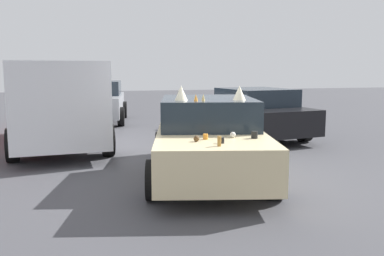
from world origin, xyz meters
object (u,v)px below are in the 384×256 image
object	(u,v)px
parked_van_row_back_far	(59,100)
parked_sedan_far_right	(249,112)
art_car_decorated	(208,137)
parked_sedan_far_left	(98,101)

from	to	relation	value
parked_van_row_back_far	parked_sedan_far_right	xyz separation A→B (m)	(0.19, -5.19, -0.48)
art_car_decorated	parked_sedan_far_left	world-z (taller)	art_car_decorated
art_car_decorated	parked_sedan_far_right	distance (m)	4.67
art_car_decorated	parked_van_row_back_far	size ratio (longest dim) A/B	0.86
parked_van_row_back_far	parked_sedan_far_left	distance (m)	4.86
parked_sedan_far_right	parked_sedan_far_left	size ratio (longest dim) A/B	1.15
parked_van_row_back_far	parked_sedan_far_right	size ratio (longest dim) A/B	1.14
parked_sedan_far_left	parked_van_row_back_far	bearing A→B (deg)	-5.49
art_car_decorated	parked_sedan_far_left	size ratio (longest dim) A/B	1.13
art_car_decorated	parked_sedan_far_left	bearing A→B (deg)	-156.35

